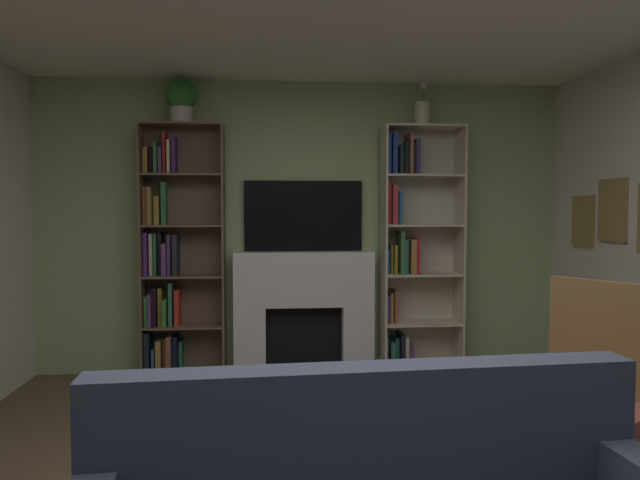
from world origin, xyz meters
TOP-DOWN VIEW (x-y plane):
  - wall_back_accent at (0.00, 2.85)m, footprint 4.78×0.06m
  - fireplace at (0.00, 2.71)m, footprint 1.33×0.52m
  - tv at (0.00, 2.79)m, footprint 1.04×0.06m
  - bookshelf_left at (-1.13, 2.73)m, footprint 0.71×0.26m
  - bookshelf_right at (0.96, 2.71)m, footprint 0.71×0.32m
  - potted_plant at (-1.04, 2.67)m, footprint 0.27×0.27m
  - vase_with_flowers at (1.04, 2.68)m, footprint 0.13×0.13m
  - armchair at (1.29, 0.35)m, footprint 0.85×0.86m

SIDE VIEW (x-z plane):
  - armchair at x=1.29m, z-range -0.01..1.06m
  - fireplace at x=0.00m, z-range 0.03..1.10m
  - bookshelf_left at x=-1.13m, z-range -0.08..2.09m
  - bookshelf_right at x=0.96m, z-range 0.02..2.19m
  - wall_back_accent at x=0.00m, z-range 0.00..2.57m
  - tv at x=0.00m, z-range 1.08..1.70m
  - vase_with_flowers at x=1.04m, z-range 2.12..2.49m
  - potted_plant at x=-1.04m, z-range 2.19..2.57m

